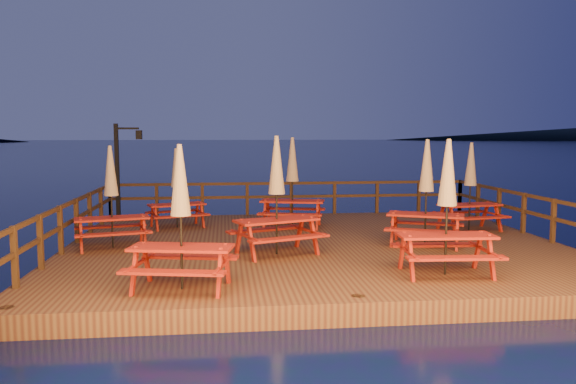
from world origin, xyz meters
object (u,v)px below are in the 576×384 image
at_px(picnic_table_0, 470,185).
at_px(picnic_table_2, 292,181).
at_px(picnic_table_1, 426,191).
at_px(lamp_post, 122,162).

xyz_separation_m(picnic_table_0, picnic_table_2, (-4.85, 1.09, 0.07)).
relative_size(picnic_table_0, picnic_table_1, 0.96).
xyz_separation_m(lamp_post, picnic_table_2, (5.13, -2.15, -0.45)).
bearing_deg(picnic_table_0, picnic_table_2, 157.99).
bearing_deg(picnic_table_2, lamp_post, 171.18).
bearing_deg(picnic_table_1, picnic_table_0, 68.33).
distance_m(picnic_table_0, picnic_table_1, 2.76).
bearing_deg(picnic_table_1, picnic_table_2, 157.73).
xyz_separation_m(picnic_table_0, picnic_table_1, (-1.98, -1.93, 0.06)).
relative_size(lamp_post, picnic_table_0, 1.23).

